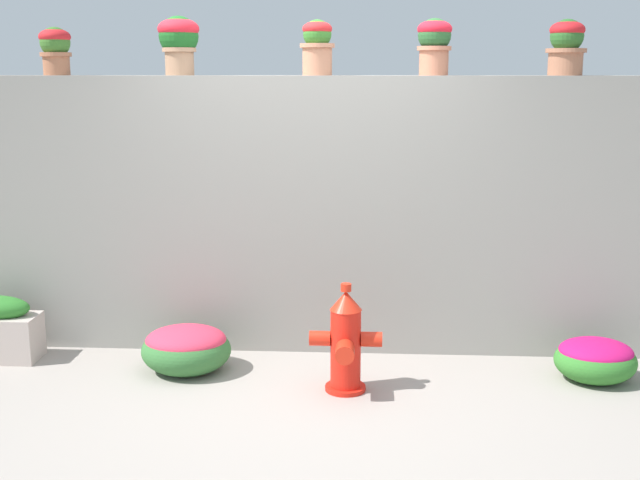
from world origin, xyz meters
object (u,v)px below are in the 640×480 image
potted_plant_5 (567,44)px  flower_bush_left (595,358)px  potted_plant_4 (434,42)px  potted_plant_2 (179,39)px  potted_plant_1 (55,47)px  fire_hydrant (346,344)px  potted_plant_3 (317,44)px  flower_bush_right (186,347)px

potted_plant_5 → flower_bush_left: size_ratio=0.71×
potted_plant_4 → potted_plant_5: 0.95m
potted_plant_2 → potted_plant_5: bearing=0.3°
potted_plant_1 → flower_bush_left: 4.52m
potted_plant_1 → fire_hydrant: size_ratio=0.48×
potted_plant_4 → fire_hydrant: (-0.61, -0.98, -1.98)m
potted_plant_2 → fire_hydrant: (1.27, -0.95, -2.00)m
fire_hydrant → potted_plant_3: bearing=104.5°
potted_plant_3 → potted_plant_4: bearing=1.9°
fire_hydrant → flower_bush_right: (-1.14, 0.30, -0.15)m
potted_plant_3 → flower_bush_left: (1.97, -0.66, -2.14)m
potted_plant_1 → flower_bush_right: bearing=-32.0°
fire_hydrant → potted_plant_5: bearing=31.9°
potted_plant_1 → potted_plant_5: (3.76, 0.01, 0.01)m
potted_plant_3 → fire_hydrant: (0.25, -0.95, -1.97)m
flower_bush_left → flower_bush_right: size_ratio=0.88×
potted_plant_3 → potted_plant_4: 0.85m
potted_plant_1 → flower_bush_right: size_ratio=0.55×
potted_plant_2 → potted_plant_5: potted_plant_2 is taller
potted_plant_2 → potted_plant_1: bearing=179.5°
potted_plant_2 → potted_plant_4: size_ratio=1.05×
potted_plant_5 → fire_hydrant: (-1.55, -0.97, -1.96)m
potted_plant_2 → potted_plant_5: size_ratio=1.08×
potted_plant_2 → flower_bush_right: (0.13, -0.66, -2.16)m
potted_plant_1 → potted_plant_5: size_ratio=0.89×
potted_plant_5 → potted_plant_4: bearing=179.3°
potted_plant_1 → potted_plant_5: 3.76m
potted_plant_3 → potted_plant_5: (1.80, 0.02, -0.00)m
potted_plant_2 → potted_plant_4: (1.88, 0.02, -0.02)m
potted_plant_1 → fire_hydrant: bearing=-23.6°
potted_plant_5 → flower_bush_right: potted_plant_5 is taller
potted_plant_5 → flower_bush_right: bearing=-166.1°
flower_bush_left → flower_bush_right: (-2.87, 0.00, 0.02)m
potted_plant_2 → potted_plant_3: 1.02m
potted_plant_5 → flower_bush_right: size_ratio=0.62×
potted_plant_1 → potted_plant_4: 2.81m
potted_plant_5 → flower_bush_left: bearing=-75.8°
potted_plant_1 → potted_plant_4: (2.81, 0.02, 0.03)m
potted_plant_4 → fire_hydrant: 2.29m
potted_plant_3 → flower_bush_left: bearing=-18.4°
potted_plant_3 → potted_plant_4: potted_plant_4 is taller
potted_plant_1 → potted_plant_3: potted_plant_3 is taller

